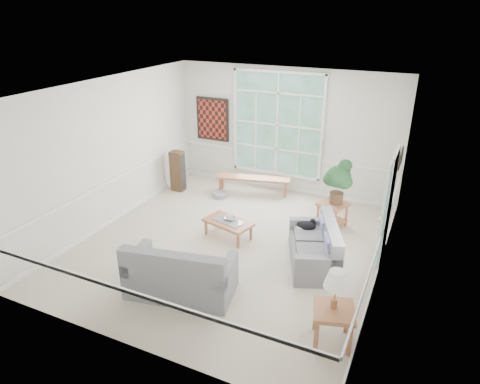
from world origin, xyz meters
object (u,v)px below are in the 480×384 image
at_px(loveseat_right, 314,244).
at_px(coffee_table, 228,229).
at_px(loveseat_front, 181,268).
at_px(end_table, 332,214).
at_px(side_table, 332,325).

bearing_deg(loveseat_right, coffee_table, 150.66).
distance_m(loveseat_front, end_table, 3.65).
distance_m(coffee_table, end_table, 2.21).
height_order(end_table, side_table, side_table).
bearing_deg(coffee_table, loveseat_right, 7.03).
xyz_separation_m(loveseat_front, side_table, (2.47, -0.10, -0.18)).
height_order(loveseat_right, end_table, loveseat_right).
height_order(loveseat_right, side_table, loveseat_right).
height_order(loveseat_front, side_table, loveseat_front).
xyz_separation_m(loveseat_right, loveseat_front, (-1.69, -1.68, 0.05)).
bearing_deg(end_table, side_table, -76.25).
relative_size(end_table, side_table, 0.95).
distance_m(loveseat_front, coffee_table, 1.93).
bearing_deg(loveseat_front, end_table, 52.05).
relative_size(loveseat_right, coffee_table, 1.56).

